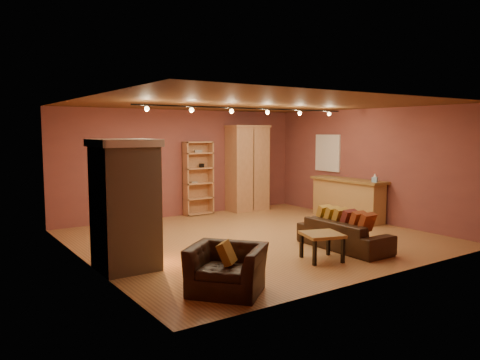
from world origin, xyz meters
TOP-DOWN VIEW (x-y plane):
  - floor at (0.00, 0.00)m, footprint 7.00×7.00m
  - ceiling at (0.00, 0.00)m, footprint 7.00×7.00m
  - back_wall at (0.00, 3.25)m, footprint 7.00×0.02m
  - left_wall at (-3.50, 0.00)m, footprint 0.02×6.50m
  - right_wall at (3.50, 0.00)m, footprint 0.02×6.50m
  - fireplace at (-3.04, -0.60)m, footprint 1.01×0.98m
  - back_window at (-1.30, 3.23)m, footprint 0.56×0.04m
  - bookcase at (0.36, 3.14)m, footprint 0.81×0.31m
  - armoire at (1.87, 2.94)m, footprint 1.18×0.67m
  - bar_counter at (3.20, 0.39)m, footprint 0.59×2.17m
  - tissue_box at (3.15, -0.50)m, footprint 0.17×0.17m
  - right_window at (3.47, 1.40)m, footprint 0.05×0.90m
  - loveseat at (0.87, -1.69)m, footprint 0.57×1.90m
  - armchair at (-2.30, -2.48)m, footprint 1.16×1.20m
  - coffee_table at (-0.05, -2.04)m, footprint 0.80×0.80m
  - track_rail at (0.00, 0.20)m, footprint 5.20×0.09m

SIDE VIEW (x-z plane):
  - floor at x=0.00m, z-range 0.00..0.00m
  - loveseat at x=0.87m, z-range 0.00..0.78m
  - coffee_table at x=-0.05m, z-range 0.17..0.65m
  - armchair at x=-2.30m, z-range 0.00..0.89m
  - bar_counter at x=3.20m, z-range 0.01..1.05m
  - bookcase at x=0.36m, z-range 0.02..1.99m
  - fireplace at x=-3.04m, z-range 0.00..2.12m
  - tissue_box at x=3.15m, z-range 1.01..1.24m
  - armoire at x=1.87m, z-range 0.00..2.41m
  - back_wall at x=0.00m, z-range 0.00..2.80m
  - left_wall at x=-3.50m, z-range 0.00..2.80m
  - right_wall at x=3.50m, z-range 0.00..2.80m
  - back_window at x=-1.30m, z-range 1.12..1.98m
  - right_window at x=3.47m, z-range 1.15..2.15m
  - track_rail at x=0.00m, z-range 2.62..2.75m
  - ceiling at x=0.00m, z-range 2.80..2.80m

